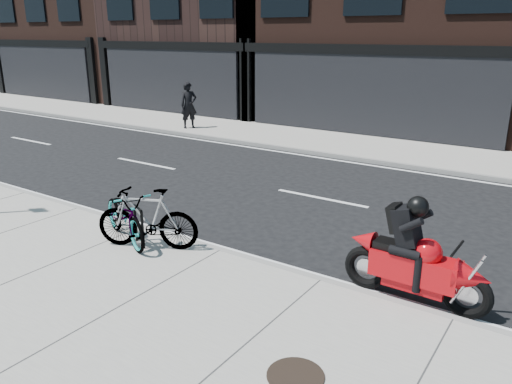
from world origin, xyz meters
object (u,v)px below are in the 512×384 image
Objects in this scene: manhole_cover at (296,376)px; pedestrian at (189,105)px; bike_rack at (139,223)px; bicycle_front at (125,215)px; motorcycle at (422,262)px; bicycle_rear at (147,218)px.

pedestrian is at bearing 135.58° from manhole_cover.
pedestrian is (-7.05, 9.39, 0.48)m from bike_rack.
bicycle_front is at bearing -111.98° from pedestrian.
motorcycle is (5.14, 1.00, 0.04)m from bicycle_front.
pedestrian reaches higher than bike_rack.
bike_rack reaches higher than manhole_cover.
pedestrian reaches higher than motorcycle.
bicycle_front is at bearing -114.22° from bicycle_rear.
pedestrian reaches higher than bicycle_rear.
bike_rack is 0.36m from bicycle_front.
pedestrian is (-6.70, 9.39, 0.42)m from bicycle_front.
bicycle_rear is at bearing -109.71° from pedestrian.
pedestrian reaches higher than bicycle_front.
motorcycle reaches higher than manhole_cover.
pedestrian is at bearing -166.47° from bicycle_rear.
bicycle_rear reaches higher than bike_rack.
bicycle_front is at bearing -167.73° from motorcycle.
bike_rack is at bearing -166.93° from motorcycle.
manhole_cover is at bearing -86.46° from bicycle_front.
bike_rack is at bearing -114.22° from bicycle_rear.
pedestrian reaches higher than manhole_cover.
pedestrian is 2.77× the size of manhole_cover.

